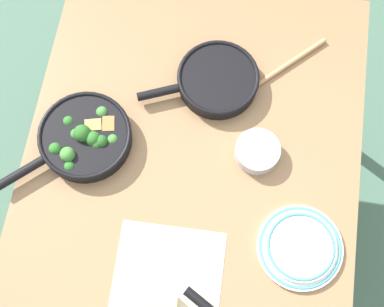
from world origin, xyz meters
TOP-DOWN VIEW (x-y plane):
  - ground_plane at (0.00, 0.00)m, footprint 14.00×14.00m
  - dining_table_red at (0.00, 0.00)m, footprint 1.13×0.90m
  - skillet_broccoli at (0.00, -0.29)m, footprint 0.31×0.33m
  - skillet_eggs at (-0.22, 0.04)m, footprint 0.23×0.33m
  - wooden_spoon at (-0.25, 0.16)m, footprint 0.28×0.28m
  - parchment_sheet at (0.36, -0.01)m, footprint 0.34×0.28m
  - grater_knife at (0.34, 0.03)m, footprint 0.16×0.26m
  - dinner_plate_stack at (0.20, 0.31)m, footprint 0.22×0.22m
  - prep_bowl_steel at (-0.03, 0.17)m, footprint 0.12×0.12m

SIDE VIEW (x-z plane):
  - ground_plane at x=0.00m, z-range 0.00..0.00m
  - dining_table_red at x=0.00m, z-range 0.28..1.02m
  - parchment_sheet at x=0.36m, z-range 0.73..0.74m
  - wooden_spoon at x=-0.25m, z-range 0.73..0.75m
  - grater_knife at x=0.34m, z-range 0.73..0.75m
  - dinner_plate_stack at x=0.20m, z-range 0.73..0.76m
  - prep_bowl_steel at x=-0.03m, z-range 0.73..0.78m
  - skillet_eggs at x=-0.22m, z-range 0.73..0.78m
  - skillet_broccoli at x=0.00m, z-range 0.73..0.80m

